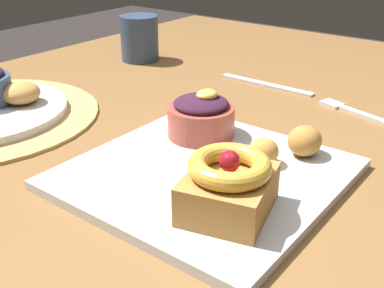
% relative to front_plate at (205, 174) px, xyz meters
% --- Properties ---
extents(dining_table, '(1.58, 1.16, 0.73)m').
position_rel_front_plate_xyz_m(dining_table, '(0.04, 0.07, -0.08)').
color(dining_table, brown).
rests_on(dining_table, ground_plane).
extents(front_plate, '(0.30, 0.30, 0.01)m').
position_rel_front_plate_xyz_m(front_plate, '(0.00, 0.00, 0.00)').
color(front_plate, silver).
rests_on(front_plate, dining_table).
extents(cake_slice, '(0.11, 0.10, 0.07)m').
position_rel_front_plate_xyz_m(cake_slice, '(-0.06, -0.07, 0.04)').
color(cake_slice, '#B77F3D').
rests_on(cake_slice, front_plate).
extents(berry_ramekin, '(0.09, 0.09, 0.07)m').
position_rel_front_plate_xyz_m(berry_ramekin, '(0.08, 0.06, 0.03)').
color(berry_ramekin, '#B24C3D').
rests_on(berry_ramekin, front_plate).
extents(fritter_front, '(0.04, 0.04, 0.03)m').
position_rel_front_plate_xyz_m(fritter_front, '(0.06, -0.05, 0.02)').
color(fritter_front, gold).
rests_on(fritter_front, front_plate).
extents(fritter_middle, '(0.05, 0.04, 0.04)m').
position_rel_front_plate_xyz_m(fritter_middle, '(0.11, -0.08, 0.03)').
color(fritter_middle, '#BC7F38').
rests_on(fritter_middle, front_plate).
extents(back_pastry, '(0.06, 0.06, 0.03)m').
position_rel_front_plate_xyz_m(back_pastry, '(-0.01, 0.36, 0.03)').
color(back_pastry, '#C68E47').
rests_on(back_pastry, back_plate).
extents(fork, '(0.05, 0.13, 0.00)m').
position_rel_front_plate_xyz_m(fork, '(0.32, -0.06, -0.00)').
color(fork, silver).
rests_on(fork, dining_table).
extents(knife, '(0.02, 0.19, 0.00)m').
position_rel_front_plate_xyz_m(knife, '(0.35, 0.12, -0.00)').
color(knife, silver).
rests_on(knife, dining_table).
extents(coffee_mug, '(0.08, 0.08, 0.10)m').
position_rel_front_plate_xyz_m(coffee_mug, '(0.34, 0.42, 0.04)').
color(coffee_mug, '#334766').
rests_on(coffee_mug, dining_table).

